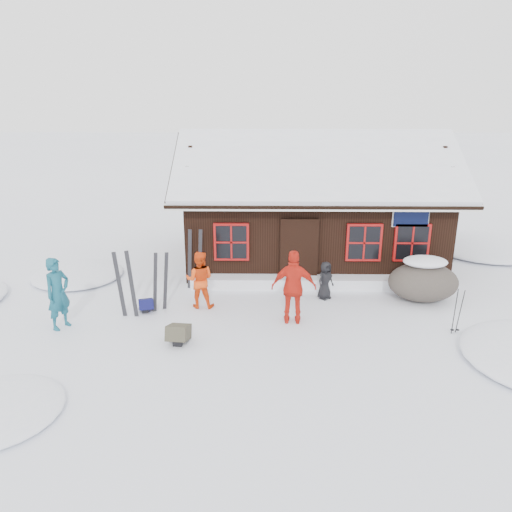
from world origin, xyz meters
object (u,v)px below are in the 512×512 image
Objects in this scene: skier_orange_left at (200,280)px; ski_poles at (457,312)px; skier_crouched at (325,280)px; backpack_blue at (146,306)px; boulder at (423,281)px; ski_pair_left at (160,283)px; skier_teal at (58,293)px; skier_orange_right at (294,287)px; backpack_olive at (179,336)px.

skier_orange_left is 1.34× the size of ski_poles.
skier_crouched is 4.96m from backpack_blue.
skier_orange_left is at bearing -174.86° from boulder.
skier_teal is at bearing -174.71° from ski_pair_left.
skier_orange_right is 1.88m from skier_crouched.
ski_pair_left reaches higher than backpack_blue.
skier_teal is 0.95× the size of skier_orange_right.
ski_poles reaches higher than backpack_olive.
ski_poles is 7.86m from backpack_blue.
boulder and ski_poles have the same top height.
boulder is at bearing -172.12° from skier_orange_left.
skier_orange_right reaches higher than backpack_olive.
ski_poles is (6.36, -1.46, -0.24)m from skier_orange_left.
skier_teal is 2.52m from ski_pair_left.
skier_crouched is 0.93× the size of ski_poles.
skier_crouched is at bearing -5.42° from backpack_blue.
ski_poles reaches higher than skier_crouched.
skier_teal reaches higher than skier_orange_left.
skier_crouched is 2.71m from boulder.
skier_orange_right is 3.95m from ski_poles.
skier_orange_left is at bearing 88.21° from backpack_olive.
skier_crouched is at bearing -167.12° from skier_orange_left.
boulder is (9.44, 1.86, -0.34)m from skier_teal.
ski_pair_left reaches higher than skier_orange_left.
backpack_olive is at bearing -174.99° from ski_poles.
skier_orange_right is (2.46, -0.94, 0.17)m from skier_orange_left.
ski_pair_left is at bearing 117.87° from backpack_olive.
boulder is at bearing -40.39° from skier_crouched.
ski_poles is at bearing 10.49° from backpack_olive.
skier_teal is at bearing 179.07° from ski_poles.
skier_crouched is at bearing -45.02° from skier_teal.
skier_orange_right reaches higher than boulder.
ski_poles is (2.92, -2.08, 0.00)m from skier_crouched.
skier_crouched is (0.98, 1.55, -0.41)m from skier_orange_right.
ski_pair_left reaches higher than ski_poles.
boulder is at bearing -9.75° from backpack_blue.
skier_orange_left is 6.18m from boulder.
skier_crouched is at bearing 178.68° from boulder.
ski_poles is (0.21, -2.01, -0.02)m from boulder.
skier_orange_left is 0.82× the size of skier_orange_right.
boulder is (6.15, 0.55, -0.21)m from skier_orange_left.
skier_teal is 9.63m from boulder.
ski_poles reaches higher than backpack_blue.
backpack_olive is (0.75, -1.81, -0.61)m from ski_pair_left.
ski_pair_left is 3.37× the size of backpack_blue.
backpack_olive is (-6.62, -0.58, -0.38)m from ski_poles.
skier_orange_left is 1.58m from backpack_blue.
ski_pair_left is at bearing -3.14° from backpack_blue.
skier_orange_right is 0.99× the size of boulder.
skier_orange_right is at bearing -31.55° from ski_pair_left.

